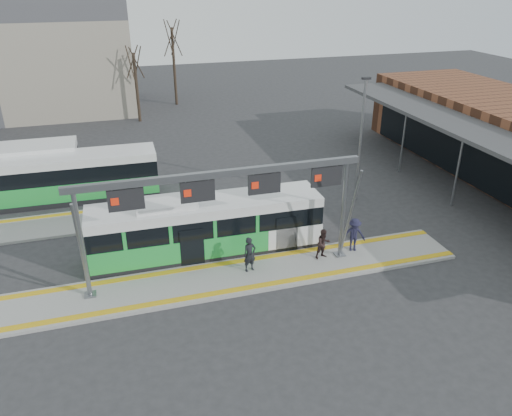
% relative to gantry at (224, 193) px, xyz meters
% --- Properties ---
extents(ground, '(120.00, 120.00, 0.00)m').
position_rel_gantry_xyz_m(ground, '(0.35, -0.25, -4.30)').
color(ground, '#2D2D30').
rests_on(ground, ground).
extents(platform_main, '(22.00, 3.00, 0.15)m').
position_rel_gantry_xyz_m(platform_main, '(0.35, -0.25, -4.22)').
color(platform_main, gray).
rests_on(platform_main, ground).
extents(platform_second, '(20.00, 3.00, 0.15)m').
position_rel_gantry_xyz_m(platform_second, '(-3.65, 7.75, -4.22)').
color(platform_second, gray).
rests_on(platform_second, ground).
extents(tactile_main, '(22.00, 2.65, 0.02)m').
position_rel_gantry_xyz_m(tactile_main, '(0.35, -0.25, -4.14)').
color(tactile_main, gold).
rests_on(tactile_main, platform_main).
extents(tactile_second, '(20.00, 0.35, 0.02)m').
position_rel_gantry_xyz_m(tactile_second, '(-3.65, 8.90, -4.14)').
color(tactile_second, gold).
rests_on(tactile_second, platform_second).
extents(gantry, '(13.00, 1.68, 5.20)m').
position_rel_gantry_xyz_m(gantry, '(0.00, 0.00, 0.00)').
color(gantry, slate).
rests_on(gantry, platform_main).
extents(hero_bus, '(11.53, 2.62, 3.16)m').
position_rel_gantry_xyz_m(hero_bus, '(-0.42, 2.44, -2.85)').
color(hero_bus, black).
rests_on(hero_bus, ground).
extents(bg_bus_green, '(11.71, 2.71, 2.92)m').
position_rel_gantry_xyz_m(bg_bus_green, '(-7.73, 11.43, -2.86)').
color(bg_bus_green, black).
rests_on(bg_bus_green, ground).
extents(passenger_a, '(0.70, 0.54, 1.72)m').
position_rel_gantry_xyz_m(passenger_a, '(1.13, -0.01, -3.29)').
color(passenger_a, black).
rests_on(passenger_a, platform_main).
extents(passenger_b, '(0.85, 0.72, 1.55)m').
position_rel_gantry_xyz_m(passenger_b, '(4.93, 0.06, -3.38)').
color(passenger_b, black).
rests_on(passenger_b, platform_main).
extents(passenger_c, '(1.29, 0.96, 1.77)m').
position_rel_gantry_xyz_m(passenger_c, '(6.69, 0.30, -3.26)').
color(passenger_c, '#1E1D35').
rests_on(passenger_c, platform_main).
extents(tree_left, '(1.40, 1.40, 7.19)m').
position_rel_gantry_xyz_m(tree_left, '(-1.59, 28.60, 1.15)').
color(tree_left, '#382B21').
rests_on(tree_left, ground).
extents(tree_mid, '(1.40, 1.40, 8.92)m').
position_rel_gantry_xyz_m(tree_mid, '(2.78, 34.26, 2.47)').
color(tree_mid, '#382B21').
rests_on(tree_mid, ground).
extents(lamp_east, '(0.50, 0.25, 7.59)m').
position_rel_gantry_xyz_m(lamp_east, '(9.87, 6.25, -0.26)').
color(lamp_east, slate).
rests_on(lamp_east, ground).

